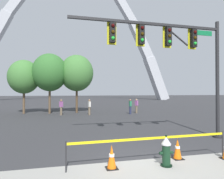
# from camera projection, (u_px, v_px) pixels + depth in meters

# --- Properties ---
(ground_plane) EXTENTS (240.00, 240.00, 0.00)m
(ground_plane) POSITION_uv_depth(u_px,v_px,m) (140.00, 160.00, 6.86)
(ground_plane) COLOR #333335
(fire_hydrant) EXTENTS (0.46, 0.48, 0.99)m
(fire_hydrant) POSITION_uv_depth(u_px,v_px,m) (166.00, 151.00, 6.26)
(fire_hydrant) COLOR black
(fire_hydrant) RESTS_ON ground
(caution_tape_barrier) EXTENTS (5.63, 0.23, 0.91)m
(caution_tape_barrier) POSITION_uv_depth(u_px,v_px,m) (153.00, 144.00, 6.49)
(caution_tape_barrier) COLOR #232326
(caution_tape_barrier) RESTS_ON ground
(traffic_cone_by_hydrant) EXTENTS (0.36, 0.36, 0.73)m
(traffic_cone_by_hydrant) POSITION_uv_depth(u_px,v_px,m) (112.00, 157.00, 6.04)
(traffic_cone_by_hydrant) COLOR black
(traffic_cone_by_hydrant) RESTS_ON ground
(traffic_cone_mid_sidewalk) EXTENTS (0.36, 0.36, 0.73)m
(traffic_cone_mid_sidewalk) POSITION_uv_depth(u_px,v_px,m) (178.00, 149.00, 6.92)
(traffic_cone_mid_sidewalk) COLOR black
(traffic_cone_mid_sidewalk) RESTS_ON ground
(traffic_signal_gantry) EXTENTS (7.82, 0.44, 6.00)m
(traffic_signal_gantry) POSITION_uv_depth(u_px,v_px,m) (176.00, 50.00, 9.68)
(traffic_signal_gantry) COLOR #232326
(traffic_signal_gantry) RESTS_ON ground
(monument_arch) EXTENTS (55.60, 2.71, 38.69)m
(monument_arch) POSITION_uv_depth(u_px,v_px,m) (75.00, 38.00, 54.09)
(monument_arch) COLOR #B2B5BC
(monument_arch) RESTS_ON ground
(tree_far_left) EXTENTS (3.33, 3.33, 5.83)m
(tree_far_left) POSITION_uv_depth(u_px,v_px,m) (24.00, 77.00, 21.41)
(tree_far_left) COLOR brown
(tree_far_left) RESTS_ON ground
(tree_left_mid) EXTENTS (3.73, 3.73, 6.53)m
(tree_left_mid) POSITION_uv_depth(u_px,v_px,m) (50.00, 73.00, 21.47)
(tree_left_mid) COLOR brown
(tree_left_mid) RESTS_ON ground
(tree_center_left) EXTENTS (3.74, 3.74, 6.55)m
(tree_center_left) POSITION_uv_depth(u_px,v_px,m) (77.00, 73.00, 22.36)
(tree_center_left) COLOR brown
(tree_center_left) RESTS_ON ground
(pedestrian_walking_left) EXTENTS (0.38, 0.38, 1.59)m
(pedestrian_walking_left) POSITION_uv_depth(u_px,v_px,m) (61.00, 107.00, 19.94)
(pedestrian_walking_left) COLOR brown
(pedestrian_walking_left) RESTS_ON ground
(pedestrian_standing_center) EXTENTS (0.27, 0.37, 1.59)m
(pedestrian_standing_center) POSITION_uv_depth(u_px,v_px,m) (89.00, 107.00, 20.04)
(pedestrian_standing_center) COLOR brown
(pedestrian_standing_center) RESTS_ON ground
(pedestrian_walking_right) EXTENTS (0.33, 0.39, 1.59)m
(pedestrian_walking_right) POSITION_uv_depth(u_px,v_px,m) (136.00, 106.00, 21.94)
(pedestrian_walking_right) COLOR brown
(pedestrian_walking_right) RESTS_ON ground
(pedestrian_near_trees) EXTENTS (0.22, 0.34, 1.59)m
(pedestrian_near_trees) POSITION_uv_depth(u_px,v_px,m) (130.00, 106.00, 20.89)
(pedestrian_near_trees) COLOR #232847
(pedestrian_near_trees) RESTS_ON ground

